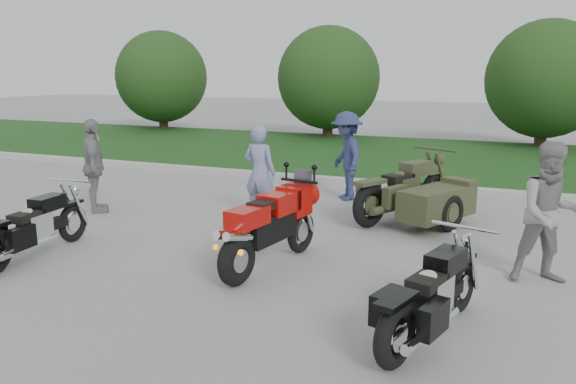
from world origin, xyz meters
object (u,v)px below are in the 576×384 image
at_px(sportbike_red, 269,225).
at_px(cruiser_left, 31,230).
at_px(cruiser_right, 429,300).
at_px(person_stripe, 260,172).
at_px(person_denim, 346,156).
at_px(person_grey, 551,214).
at_px(cruiser_sidecar, 421,198).
at_px(person_back, 94,166).

bearing_deg(sportbike_red, cruiser_left, -154.47).
bearing_deg(cruiser_right, sportbike_red, 166.99).
relative_size(sportbike_red, person_stripe, 1.29).
distance_m(sportbike_red, person_denim, 4.16).
relative_size(cruiser_right, person_stripe, 1.24).
distance_m(sportbike_red, person_grey, 3.35).
bearing_deg(sportbike_red, person_grey, 24.50).
height_order(cruiser_sidecar, person_denim, person_denim).
distance_m(cruiser_right, cruiser_sidecar, 4.12).
bearing_deg(person_back, person_denim, -96.68).
bearing_deg(sportbike_red, person_denim, 103.20).
xyz_separation_m(person_stripe, person_back, (-2.89, -0.72, 0.03)).
height_order(cruiser_left, cruiser_sidecar, cruiser_sidecar).
bearing_deg(person_grey, person_stripe, 144.68).
bearing_deg(person_back, person_grey, -136.57).
xyz_separation_m(cruiser_left, person_denim, (2.86, 5.01, 0.45)).
bearing_deg(cruiser_left, person_denim, 56.50).
distance_m(cruiser_right, person_denim, 5.89).
bearing_deg(person_back, cruiser_right, -154.92).
distance_m(cruiser_left, person_back, 2.57).
distance_m(cruiser_left, cruiser_right, 5.28).
height_order(sportbike_red, person_grey, person_grey).
xyz_separation_m(person_stripe, person_denim, (0.93, 1.94, 0.06)).
distance_m(cruiser_sidecar, person_back, 5.66).
xyz_separation_m(sportbike_red, person_grey, (3.24, 0.84, 0.27)).
height_order(cruiser_sidecar, person_stripe, person_stripe).
distance_m(sportbike_red, cruiser_left, 3.22).
relative_size(cruiser_left, person_stripe, 1.28).
height_order(cruiser_right, person_stripe, person_stripe).
height_order(cruiser_left, cruiser_right, cruiser_left).
distance_m(sportbike_red, person_stripe, 2.51).
relative_size(cruiser_right, person_grey, 1.18).
bearing_deg(person_grey, cruiser_right, -135.56).
distance_m(cruiser_left, cruiser_sidecar, 5.85).
relative_size(cruiser_left, cruiser_right, 1.03).
bearing_deg(cruiser_right, person_denim, 130.30).
bearing_deg(person_denim, cruiser_right, -9.91).
bearing_deg(person_grey, person_back, 156.88).
height_order(person_grey, person_back, person_grey).
height_order(person_grey, person_denim, person_denim).
xyz_separation_m(cruiser_left, person_stripe, (1.93, 3.07, 0.40)).
relative_size(cruiser_left, person_grey, 1.21).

